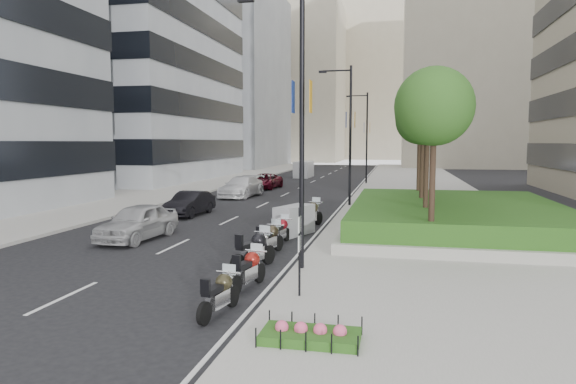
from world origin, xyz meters
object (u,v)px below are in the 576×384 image
(motorcycle_1, at_px, (249,270))
(motorcycle_4, at_px, (281,231))
(car_d, at_px, (265,181))
(motorcycle_0, at_px, (220,294))
(motorcycle_3, at_px, (269,239))
(car_c, at_px, (241,187))
(lamp_post_2, at_px, (365,133))
(delivery_van, at_px, (303,170))
(car_b, at_px, (190,203))
(parking_sign, at_px, (299,247))
(car_a, at_px, (138,222))
(motorcycle_2, at_px, (254,250))
(motorcycle_6, at_px, (310,214))
(motorcycle_5, at_px, (294,221))
(lamp_post_1, at_px, (348,128))
(lamp_post_0, at_px, (297,114))

(motorcycle_1, relative_size, motorcycle_4, 1.02)
(car_d, bearing_deg, motorcycle_0, -73.55)
(motorcycle_3, distance_m, car_c, 20.51)
(motorcycle_0, bearing_deg, car_d, 21.96)
(lamp_post_2, xyz_separation_m, car_d, (-8.54, -6.33, -4.39))
(delivery_van, bearing_deg, car_b, -90.71)
(parking_sign, xyz_separation_m, car_a, (-8.42, 7.01, -0.68))
(motorcycle_2, height_order, motorcycle_4, motorcycle_2)
(motorcycle_2, bearing_deg, motorcycle_6, 18.26)
(motorcycle_5, xyz_separation_m, car_d, (-7.18, 22.24, 0.01))
(motorcycle_2, bearing_deg, car_b, 52.99)
(motorcycle_1, distance_m, car_d, 31.73)
(motorcycle_6, bearing_deg, motorcycle_3, -164.12)
(lamp_post_2, relative_size, motorcycle_6, 3.83)
(lamp_post_2, distance_m, delivery_van, 12.67)
(motorcycle_6, relative_size, car_b, 0.56)
(lamp_post_2, distance_m, motorcycle_3, 33.04)
(motorcycle_1, xyz_separation_m, motorcycle_3, (-0.50, 4.45, 0.02))
(lamp_post_1, height_order, motorcycle_5, lamp_post_1)
(motorcycle_5, bearing_deg, car_a, 131.30)
(delivery_van, bearing_deg, car_a, -89.49)
(car_c, bearing_deg, motorcycle_0, -68.94)
(lamp_post_1, relative_size, motorcycle_5, 3.78)
(delivery_van, bearing_deg, motorcycle_1, -81.16)
(lamp_post_1, height_order, parking_sign, lamp_post_1)
(motorcycle_1, xyz_separation_m, motorcycle_4, (-0.53, 6.50, -0.01))
(parking_sign, bearing_deg, motorcycle_4, 106.49)
(motorcycle_2, height_order, motorcycle_6, motorcycle_6)
(motorcycle_6, bearing_deg, motorcycle_4, -166.40)
(lamp_post_0, bearing_deg, parking_sign, -77.67)
(motorcycle_1, distance_m, car_a, 9.16)
(car_d, bearing_deg, lamp_post_2, 40.21)
(lamp_post_1, relative_size, delivery_van, 1.98)
(delivery_van, bearing_deg, parking_sign, -79.36)
(motorcycle_2, xyz_separation_m, car_b, (-7.01, 11.24, 0.06))
(car_b, relative_size, delivery_van, 0.92)
(motorcycle_1, bearing_deg, car_b, 39.89)
(parking_sign, relative_size, motorcycle_0, 1.28)
(lamp_post_2, bearing_deg, car_c, -122.41)
(lamp_post_2, relative_size, motorcycle_3, 4.21)
(motorcycle_3, xyz_separation_m, motorcycle_6, (0.45, 6.46, 0.07))
(lamp_post_0, xyz_separation_m, motorcycle_5, (-1.37, 6.43, -4.40))
(parking_sign, bearing_deg, motorcycle_1, 152.53)
(lamp_post_2, distance_m, parking_sign, 38.18)
(lamp_post_1, bearing_deg, car_b, -146.33)
(motorcycle_2, bearing_deg, car_d, 34.99)
(motorcycle_5, distance_m, car_a, 6.84)
(motorcycle_4, bearing_deg, lamp_post_1, 0.70)
(car_c, bearing_deg, motorcycle_1, -67.36)
(motorcycle_0, distance_m, car_a, 10.83)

